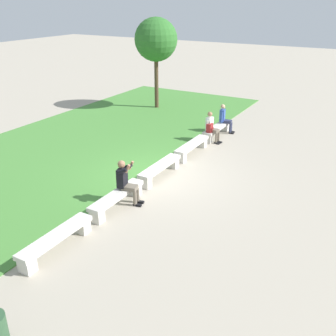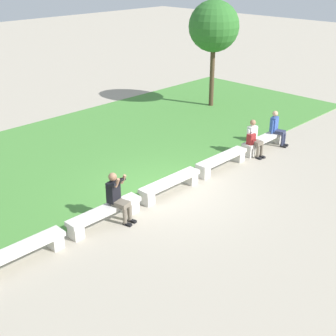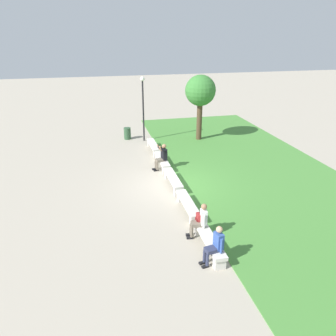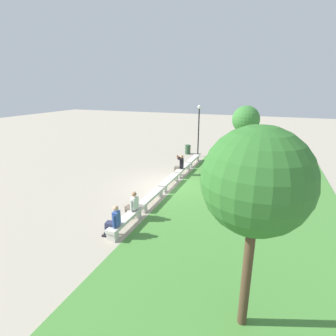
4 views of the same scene
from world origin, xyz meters
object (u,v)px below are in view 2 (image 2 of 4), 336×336
bench_mid (170,184)px  bench_near (105,213)px  backpack (251,139)px  bench_main (20,252)px  bench_far (222,160)px  tree_behind_wall (214,27)px  person_distant (254,137)px  person_photographer (117,195)px  person_companion (277,127)px  bench_end (264,141)px

bench_mid → bench_near: bearing=180.0°
bench_near → backpack: backpack is taller
bench_main → bench_mid: bearing=0.0°
bench_main → bench_far: bearing=0.0°
bench_mid → tree_behind_wall: (7.60, 4.73, 3.22)m
bench_far → person_distant: person_distant is taller
bench_main → person_photographer: bearing=-1.6°
bench_far → person_photographer: bearing=-179.0°
person_companion → bench_end: bearing=174.5°
person_photographer → bench_end: bearing=0.6°
bench_far → person_companion: (3.07, -0.07, 0.37)m
tree_behind_wall → bench_far: bearing=-137.7°
bench_end → bench_far: bearing=180.0°
person_companion → tree_behind_wall: size_ratio=0.27×
bench_far → tree_behind_wall: 7.74m
bench_near → person_photographer: 0.57m
bench_main → bench_far: same height
bench_near → person_companion: (7.87, -0.07, 0.37)m
person_photographer → bench_mid: bearing=2.1°
bench_near → person_photographer: size_ratio=1.65×
bench_main → person_distant: bearing=-0.4°
bench_end → person_companion: (0.67, -0.07, 0.37)m
bench_near → bench_mid: 2.40m
bench_near → bench_main: bearing=180.0°
person_photographer → tree_behind_wall: tree_behind_wall is taller
bench_near → person_distant: (6.46, -0.07, 0.37)m
tree_behind_wall → person_distant: bearing=-126.4°
bench_end → person_companion: bearing=-5.5°
bench_mid → bench_main: bearing=180.0°
person_distant → bench_end: bearing=5.1°
tree_behind_wall → person_photographer: bearing=-153.5°
bench_mid → backpack: bearing=-0.7°
bench_near → backpack: bearing=-0.4°
bench_far → person_photographer: person_photographer is taller
bench_main → person_distant: person_distant is taller
bench_far → bench_mid: bearing=180.0°
bench_far → person_companion: 3.10m
bench_mid → backpack: (3.93, -0.05, 0.32)m
bench_end → person_companion: 0.77m
bench_near → tree_behind_wall: 11.53m
bench_far → tree_behind_wall: tree_behind_wall is taller
bench_far → bench_end: same height
person_companion → person_distant: bearing=-180.0°
bench_main → person_companion: person_companion is taller
bench_mid → person_companion: bearing=-0.7°
bench_main → person_distant: size_ratio=1.72×
bench_end → person_distant: bearing=-174.9°
bench_end → person_distant: 0.82m
person_photographer → person_distant: person_photographer is taller
bench_main → tree_behind_wall: 13.66m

